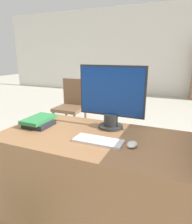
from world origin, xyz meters
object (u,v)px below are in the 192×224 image
at_px(keyboard, 98,141).
at_px(book_stack, 39,122).
at_px(mouse, 132,144).
at_px(monitor, 111,98).
at_px(far_chair, 72,103).

relative_size(keyboard, book_stack, 1.20).
xyz_separation_m(mouse, book_stack, (-0.78, 0.08, 0.02)).
bearing_deg(monitor, keyboard, -87.56).
bearing_deg(keyboard, monitor, 92.44).
relative_size(mouse, far_chair, 0.11).
bearing_deg(keyboard, far_chair, 124.68).
xyz_separation_m(keyboard, far_chair, (-1.16, 1.67, -0.23)).
bearing_deg(keyboard, book_stack, 169.46).
distance_m(mouse, far_chair, 2.16).
height_order(monitor, far_chair, monitor).
relative_size(monitor, far_chair, 0.57).
height_order(mouse, far_chair, far_chair).
distance_m(book_stack, far_chair, 1.70).
bearing_deg(far_chair, book_stack, -87.35).
bearing_deg(book_stack, monitor, 18.53).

